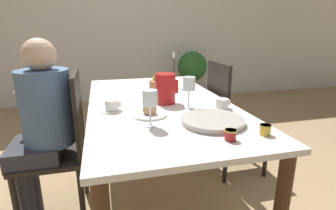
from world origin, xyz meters
TOP-DOWN VIEW (x-y plane):
  - ground_plane at (0.00, 0.00)m, footprint 20.00×20.00m
  - wall_back at (0.00, 2.79)m, footprint 10.00×0.06m
  - dining_table at (0.00, 0.00)m, footprint 0.94×1.79m
  - chair_person_side at (-0.65, -0.05)m, footprint 0.42×0.42m
  - chair_opposite at (0.65, 0.18)m, footprint 0.42×0.42m
  - person_seated at (-0.75, -0.08)m, footprint 0.39×0.41m
  - red_pitcher at (0.03, -0.05)m, footprint 0.16×0.14m
  - wine_glass_water at (0.16, -0.20)m, footprint 0.08×0.08m
  - wine_glass_juice at (-0.14, -0.45)m, footprint 0.08×0.08m
  - teacup_near_person at (0.35, -0.29)m, footprint 0.14×0.14m
  - teacup_across at (-0.32, -0.15)m, footprint 0.14×0.14m
  - serving_tray at (0.19, -0.50)m, footprint 0.34×0.34m
  - bread_plate at (-0.12, -0.29)m, footprint 0.20×0.20m
  - jam_jar_amber at (0.18, -0.73)m, footprint 0.06×0.06m
  - jam_jar_red at (0.37, -0.71)m, footprint 0.06×0.06m
  - fruit_bowl at (0.09, 0.34)m, footprint 0.18×0.18m
  - candlestick_tall at (0.23, 0.45)m, footprint 0.06×0.06m
  - potted_plant at (1.10, 2.38)m, footprint 0.49×0.49m

SIDE VIEW (x-z plane):
  - ground_plane at x=0.00m, z-range 0.00..0.00m
  - chair_person_side at x=-0.65m, z-range 0.02..0.98m
  - chair_opposite at x=0.65m, z-range 0.02..0.98m
  - potted_plant at x=1.10m, z-range 0.15..1.00m
  - dining_table at x=0.00m, z-range 0.27..1.00m
  - person_seated at x=-0.75m, z-range 0.11..1.28m
  - serving_tray at x=0.19m, z-range 0.73..0.76m
  - bread_plate at x=-0.12m, z-range 0.71..0.79m
  - jam_jar_amber at x=0.18m, z-range 0.73..0.78m
  - jam_jar_red at x=0.37m, z-range 0.73..0.78m
  - teacup_near_person at x=0.35m, z-range 0.72..0.79m
  - teacup_across at x=-0.32m, z-range 0.72..0.79m
  - fruit_bowl at x=0.09m, z-range 0.72..0.84m
  - red_pitcher at x=0.03m, z-range 0.73..0.93m
  - candlestick_tall at x=0.23m, z-range 0.69..0.99m
  - wine_glass_juice at x=-0.14m, z-range 0.77..0.96m
  - wine_glass_water at x=0.16m, z-range 0.78..0.98m
  - wall_back at x=0.00m, z-range 0.00..2.60m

